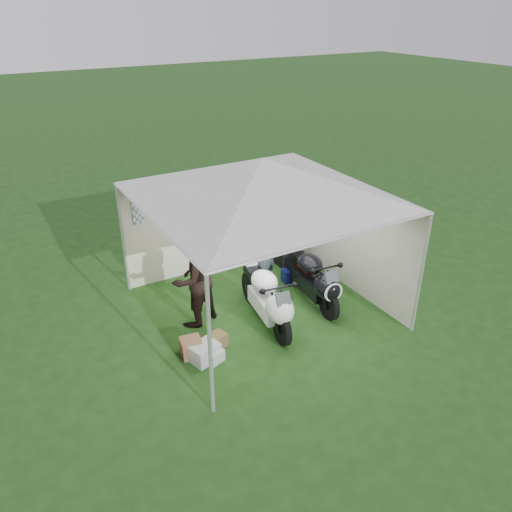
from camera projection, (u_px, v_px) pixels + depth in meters
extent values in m
plane|color=#1B3B14|center=(261.00, 308.00, 9.73)|extent=(80.00, 80.00, 0.00)
cylinder|color=silver|center=(210.00, 348.00, 6.77)|extent=(0.06, 0.06, 2.30)
cylinder|color=silver|center=(421.00, 275.00, 8.56)|extent=(0.06, 0.06, 2.30)
cylinder|color=silver|center=(123.00, 239.00, 9.85)|extent=(0.06, 0.06, 2.30)
cylinder|color=silver|center=(292.00, 202.00, 11.63)|extent=(0.06, 0.06, 2.30)
cube|color=beige|center=(214.00, 219.00, 10.74)|extent=(4.00, 0.02, 2.30)
cube|color=beige|center=(158.00, 283.00, 8.31)|extent=(0.02, 4.00, 2.30)
cube|color=beige|center=(346.00, 233.00, 10.09)|extent=(0.02, 4.00, 2.30)
pyramid|color=silver|center=(262.00, 178.00, 8.52)|extent=(5.66, 5.66, 0.70)
cube|color=#99A5B7|center=(137.00, 203.00, 9.67)|extent=(0.22, 0.02, 0.28)
cube|color=#99A5B7|center=(154.00, 200.00, 9.83)|extent=(0.22, 0.02, 0.28)
cube|color=#99A5B7|center=(171.00, 197.00, 9.98)|extent=(0.22, 0.01, 0.28)
cube|color=#99A5B7|center=(187.00, 194.00, 10.14)|extent=(0.22, 0.01, 0.28)
cube|color=#99A5B7|center=(138.00, 217.00, 9.81)|extent=(0.22, 0.02, 0.28)
cube|color=#99A5B7|center=(155.00, 214.00, 9.96)|extent=(0.22, 0.01, 0.28)
cube|color=#99A5B7|center=(172.00, 211.00, 10.12)|extent=(0.22, 0.02, 0.28)
cube|color=#99A5B7|center=(188.00, 207.00, 10.27)|extent=(0.22, 0.01, 0.28)
cylinder|color=#D8590C|center=(222.00, 183.00, 10.44)|extent=(3.20, 0.02, 0.02)
cylinder|color=black|center=(282.00, 328.00, 8.60)|extent=(0.20, 0.64, 0.63)
cylinder|color=black|center=(251.00, 287.00, 9.82)|extent=(0.25, 0.65, 0.63)
cube|color=white|center=(266.00, 304.00, 9.13)|extent=(0.50, 1.04, 0.32)
ellipsoid|color=white|center=(280.00, 309.00, 8.53)|extent=(0.56, 0.69, 0.53)
ellipsoid|color=white|center=(264.00, 281.00, 9.02)|extent=(0.55, 0.71, 0.37)
cube|color=black|center=(256.00, 274.00, 9.40)|extent=(0.36, 0.66, 0.15)
cube|color=white|center=(249.00, 262.00, 9.65)|extent=(0.27, 0.35, 0.19)
cube|color=black|center=(258.00, 285.00, 9.39)|extent=(0.19, 0.59, 0.11)
cube|color=#3F474C|center=(283.00, 299.00, 8.31)|extent=(0.27, 0.19, 0.22)
cylinder|color=black|center=(329.00, 304.00, 9.29)|extent=(0.17, 0.62, 0.61)
cylinder|color=black|center=(294.00, 270.00, 10.46)|extent=(0.22, 0.63, 0.61)
cube|color=black|center=(312.00, 284.00, 9.79)|extent=(0.46, 1.01, 0.31)
ellipsoid|color=black|center=(327.00, 287.00, 9.22)|extent=(0.53, 0.66, 0.51)
ellipsoid|color=black|center=(310.00, 263.00, 9.69)|extent=(0.52, 0.68, 0.36)
cube|color=black|center=(300.00, 257.00, 10.05)|extent=(0.34, 0.64, 0.14)
cube|color=black|center=(293.00, 247.00, 10.29)|extent=(0.26, 0.33, 0.18)
cube|color=maroon|center=(302.00, 267.00, 10.05)|extent=(0.17, 0.57, 0.10)
cube|color=#3F474C|center=(332.00, 277.00, 9.00)|extent=(0.26, 0.18, 0.22)
cylinder|color=white|center=(334.00, 292.00, 9.04)|extent=(0.37, 0.06, 0.37)
cube|color=#2227B9|center=(291.00, 275.00, 10.62)|extent=(0.40, 0.28, 0.28)
imported|color=black|center=(193.00, 278.00, 8.91)|extent=(1.09, 0.97, 1.85)
imported|color=slate|center=(263.00, 246.00, 10.00)|extent=(0.80, 0.83, 1.91)
cube|color=black|center=(287.00, 253.00, 11.28)|extent=(0.51, 0.41, 0.51)
cube|color=#B2B6BB|center=(204.00, 352.00, 8.27)|extent=(0.54, 0.47, 0.30)
cube|color=brown|center=(191.00, 347.00, 8.39)|extent=(0.39, 0.39, 0.31)
cube|color=silver|center=(214.00, 356.00, 8.26)|extent=(0.35, 0.32, 0.21)
cube|color=brown|center=(216.00, 341.00, 8.58)|extent=(0.43, 0.36, 0.25)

